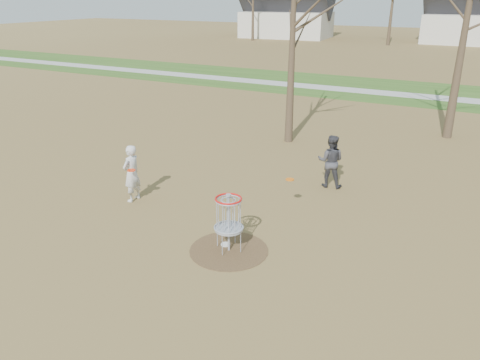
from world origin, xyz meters
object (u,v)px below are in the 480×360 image
at_px(player_throwing, 331,161).
at_px(player_standing, 132,173).
at_px(disc_grounded, 226,244).
at_px(disc_golf_basket, 229,214).

bearing_deg(player_throwing, player_standing, 28.22).
bearing_deg(player_standing, disc_grounded, 75.93).
relative_size(player_throwing, disc_golf_basket, 1.19).
bearing_deg(disc_grounded, player_throwing, 77.42).
bearing_deg(disc_grounded, disc_golf_basket, -42.62).
xyz_separation_m(disc_grounded, disc_golf_basket, (0.18, -0.17, 0.89)).
xyz_separation_m(player_standing, disc_golf_basket, (3.72, -1.19, 0.11)).
height_order(player_standing, disc_golf_basket, player_standing).
bearing_deg(disc_golf_basket, disc_grounded, 137.38).
height_order(player_throwing, disc_golf_basket, player_throwing).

